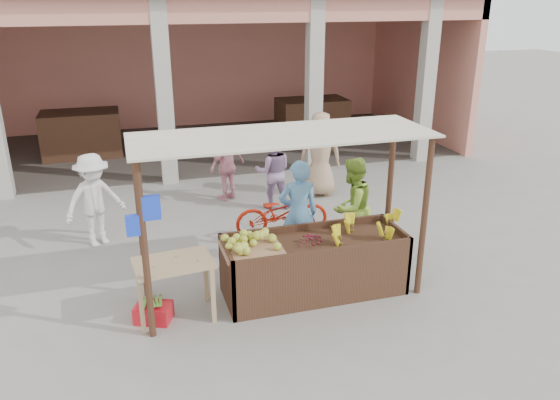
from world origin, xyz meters
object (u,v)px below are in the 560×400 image
object	(u,v)px
fruit_stall	(314,267)
red_crate	(154,313)
vendor_blue	(298,210)
side_table	(174,271)
vendor_green	(352,205)
motorcycle	(282,212)

from	to	relation	value
fruit_stall	red_crate	size ratio (longest dim) A/B	5.62
vendor_blue	side_table	bearing A→B (deg)	30.48
vendor_green	motorcycle	bearing A→B (deg)	-77.55
side_table	vendor_green	bearing A→B (deg)	14.05
vendor_green	motorcycle	distance (m)	1.42
vendor_blue	vendor_green	size ratio (longest dim) A/B	1.06
fruit_stall	motorcycle	size ratio (longest dim) A/B	1.48
side_table	red_crate	distance (m)	0.64
side_table	motorcycle	world-z (taller)	motorcycle
fruit_stall	vendor_green	bearing A→B (deg)	45.18
vendor_blue	motorcycle	distance (m)	1.23
side_table	vendor_blue	distance (m)	2.29
fruit_stall	vendor_blue	xyz separation A→B (m)	(0.05, 0.91, 0.53)
fruit_stall	vendor_green	distance (m)	1.51
vendor_green	fruit_stall	bearing A→B (deg)	17.03
side_table	vendor_green	distance (m)	3.20
fruit_stall	motorcycle	distance (m)	2.04
side_table	motorcycle	distance (m)	3.01
side_table	fruit_stall	bearing A→B (deg)	-3.68
fruit_stall	red_crate	bearing A→B (deg)	-177.40
side_table	vendor_blue	size ratio (longest dim) A/B	0.58
red_crate	vendor_blue	bearing A→B (deg)	46.83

